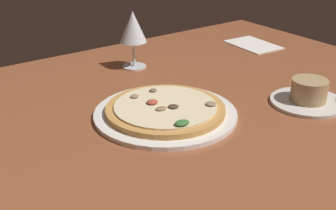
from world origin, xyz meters
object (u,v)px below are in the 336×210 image
object	(u,v)px
ramekin_on_saucer	(308,95)
paper_menu	(253,45)
wine_glass_near	(133,28)
pizza_main	(165,111)

from	to	relation	value
ramekin_on_saucer	paper_menu	xyz separation A→B (cm)	(-23.42, -40.22, -2.03)
ramekin_on_saucer	wine_glass_near	xyz separation A→B (cm)	(19.35, -45.08, 9.01)
pizza_main	ramekin_on_saucer	world-z (taller)	ramekin_on_saucer
ramekin_on_saucer	paper_menu	size ratio (longest dim) A/B	1.01
pizza_main	ramekin_on_saucer	bearing A→B (deg)	155.37
wine_glass_near	paper_menu	world-z (taller)	wine_glass_near
wine_glass_near	pizza_main	bearing A→B (deg)	69.88
pizza_main	ramekin_on_saucer	xyz separation A→B (cm)	(-30.71, 14.08, 1.02)
paper_menu	pizza_main	bearing A→B (deg)	29.62
ramekin_on_saucer	paper_menu	distance (cm)	46.58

